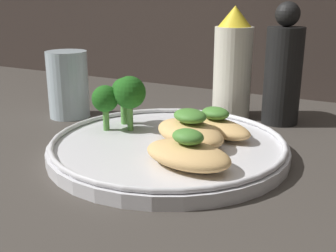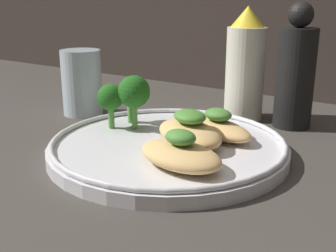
% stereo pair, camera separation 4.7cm
% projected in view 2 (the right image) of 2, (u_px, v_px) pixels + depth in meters
% --- Properties ---
extents(ground_plane, '(1.80, 1.80, 0.01)m').
position_uv_depth(ground_plane, '(168.00, 158.00, 0.49)').
color(ground_plane, '#3D3833').
extents(plate, '(0.27, 0.27, 0.02)m').
position_uv_depth(plate, '(168.00, 146.00, 0.48)').
color(plate, silver).
rests_on(plate, ground_plane).
extents(grilled_meat_front, '(0.10, 0.07, 0.04)m').
position_uv_depth(grilled_meat_front, '(180.00, 154.00, 0.41)').
color(grilled_meat_front, tan).
rests_on(grilled_meat_front, plate).
extents(grilled_meat_middle, '(0.11, 0.09, 0.04)m').
position_uv_depth(grilled_meat_middle, '(189.00, 132.00, 0.47)').
color(grilled_meat_middle, tan).
rests_on(grilled_meat_middle, plate).
extents(grilled_meat_back, '(0.11, 0.08, 0.03)m').
position_uv_depth(grilled_meat_back, '(218.00, 127.00, 0.50)').
color(grilled_meat_back, tan).
rests_on(grilled_meat_back, plate).
extents(broccoli_bunch, '(0.06, 0.07, 0.07)m').
position_uv_depth(broccoli_bunch, '(127.00, 94.00, 0.52)').
color(broccoli_bunch, '#569942').
rests_on(broccoli_bunch, plate).
extents(sauce_bottle, '(0.06, 0.06, 0.16)m').
position_uv_depth(sauce_bottle, '(245.00, 66.00, 0.61)').
color(sauce_bottle, silver).
rests_on(sauce_bottle, ground_plane).
extents(pepper_grinder, '(0.05, 0.05, 0.17)m').
position_uv_depth(pepper_grinder, '(296.00, 73.00, 0.57)').
color(pepper_grinder, black).
rests_on(pepper_grinder, ground_plane).
extents(drinking_glass, '(0.06, 0.06, 0.10)m').
position_uv_depth(drinking_glass, '(82.00, 82.00, 0.64)').
color(drinking_glass, silver).
rests_on(drinking_glass, ground_plane).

